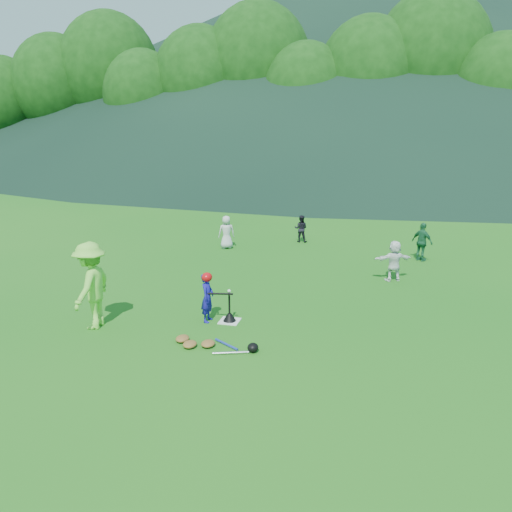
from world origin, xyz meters
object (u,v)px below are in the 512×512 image
(adult_coach, at_px, (91,286))
(fielder_a, at_px, (226,232))
(fielder_d, at_px, (394,261))
(equipment_pile, at_px, (208,344))
(home_plate, at_px, (230,321))
(fielder_b, at_px, (301,229))
(batter_child, at_px, (207,298))
(fielder_c, at_px, (422,242))
(batting_tee, at_px, (230,316))

(adult_coach, xyz_separation_m, fielder_a, (0.73, 7.54, -0.38))
(fielder_d, bearing_deg, fielder_a, -46.43)
(fielder_d, distance_m, equipment_pile, 6.61)
(home_plate, xyz_separation_m, fielder_b, (0.34, 8.14, 0.50))
(batter_child, bearing_deg, fielder_b, -5.86)
(batter_child, height_order, fielder_b, batter_child)
(home_plate, relative_size, fielder_a, 0.38)
(adult_coach, relative_size, fielder_c, 1.53)
(batter_child, xyz_separation_m, batting_tee, (0.49, 0.10, -0.44))
(fielder_d, bearing_deg, fielder_b, -74.10)
(fielder_b, xyz_separation_m, fielder_d, (3.33, -4.08, 0.08))
(home_plate, height_order, fielder_b, fielder_b)
(equipment_pile, bearing_deg, fielder_d, 55.67)
(fielder_d, height_order, equipment_pile, fielder_d)
(fielder_c, relative_size, equipment_pile, 0.70)
(batter_child, relative_size, fielder_d, 0.96)
(batting_tee, xyz_separation_m, equipment_pile, (-0.04, -1.38, -0.06))
(fielder_d, height_order, batting_tee, fielder_d)
(fielder_d, bearing_deg, batting_tee, 24.48)
(home_plate, xyz_separation_m, batting_tee, (0.00, 0.00, 0.12))
(adult_coach, bearing_deg, batting_tee, 106.29)
(batter_child, distance_m, fielder_b, 8.28)
(fielder_c, relative_size, batting_tee, 1.87)
(fielder_c, xyz_separation_m, fielder_d, (-0.92, -2.40, -0.04))
(batter_child, bearing_deg, fielder_a, 13.58)
(home_plate, xyz_separation_m, equipment_pile, (-0.04, -1.38, 0.06))
(fielder_b, bearing_deg, adult_coach, 70.81)
(fielder_b, bearing_deg, batting_tee, 87.50)
(batting_tee, bearing_deg, fielder_a, 107.85)
(equipment_pile, bearing_deg, home_plate, 88.39)
(batter_child, xyz_separation_m, adult_coach, (-2.34, -0.93, 0.40))
(fielder_b, height_order, fielder_c, fielder_c)
(home_plate, height_order, fielder_d, fielder_d)
(home_plate, xyz_separation_m, batter_child, (-0.49, -0.10, 0.56))
(batter_child, bearing_deg, fielder_c, -37.91)
(fielder_c, bearing_deg, fielder_b, 16.44)
(home_plate, height_order, equipment_pile, equipment_pile)
(batting_tee, distance_m, equipment_pile, 1.38)
(batter_child, height_order, equipment_pile, batter_child)
(home_plate, bearing_deg, equipment_pile, -91.61)
(batter_child, bearing_deg, fielder_d, -45.17)
(fielder_a, height_order, equipment_pile, fielder_a)
(home_plate, xyz_separation_m, fielder_c, (4.60, 6.46, 0.62))
(adult_coach, height_order, batting_tee, adult_coach)
(equipment_pile, bearing_deg, fielder_a, 104.62)
(batter_child, distance_m, equipment_pile, 1.45)
(home_plate, xyz_separation_m, fielder_d, (3.68, 4.06, 0.58))
(fielder_d, relative_size, batting_tee, 1.74)
(adult_coach, distance_m, fielder_c, 10.55)
(fielder_a, relative_size, batting_tee, 1.75)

